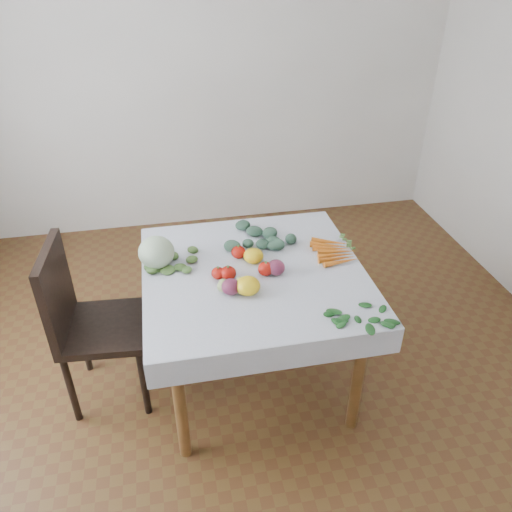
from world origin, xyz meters
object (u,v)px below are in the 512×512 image
Objects in this scene: chair at (85,316)px; cabbage at (156,252)px; table at (254,288)px; heirloom_back at (253,256)px; carrot_bunch at (335,252)px.

cabbage is at bearing 12.07° from chair.
table is 0.17m from heirloom_back.
cabbage is 0.65× the size of carrot_bunch.
table is 0.48m from carrot_bunch.
heirloom_back is (0.01, 0.09, 0.14)m from table.
heirloom_back is at bearing 1.56° from chair.
table is at bearing -17.39° from cabbage.
chair reaches higher than table.
carrot_bunch is (0.94, -0.07, -0.07)m from cabbage.
carrot_bunch is at bearing -1.76° from heirloom_back.
chair is 9.03× the size of heirloom_back.
chair reaches higher than cabbage.
table is 3.53× the size of carrot_bunch.
heirloom_back is (0.89, 0.02, 0.24)m from chair.
chair is 0.50m from cabbage.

